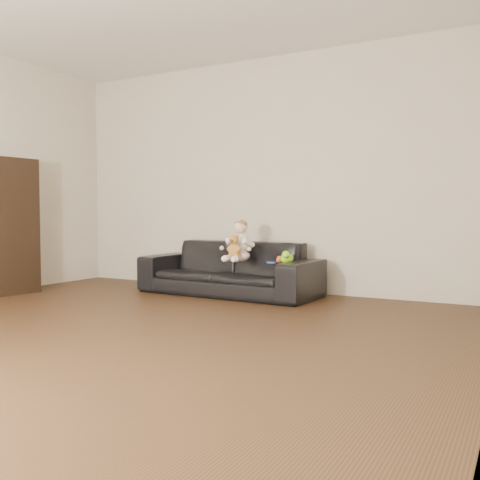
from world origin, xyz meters
The scene contains 10 objects.
floor centered at (0.00, 0.00, 0.00)m, with size 5.50×5.50×0.00m, color #3A2514.
wall_back centered at (0.00, 2.75, 1.30)m, with size 5.00×5.00×0.00m, color beige.
sofa centered at (-0.17, 2.25, 0.28)m, with size 1.93×0.76×0.56m, color black.
cabinet centered at (-2.30, 1.20, 0.73)m, with size 0.36×0.50×1.46m, color black.
shelf_item centered at (-2.28, 1.20, 1.06)m, with size 0.18×0.25×0.28m, color silver.
baby centered at (0.02, 2.15, 0.56)m, with size 0.29×0.36×0.43m.
teddy_bear centered at (0.03, 2.01, 0.53)m, with size 0.15×0.15×0.24m.
toy_green centered at (0.55, 2.15, 0.42)m, with size 0.13×0.15×0.11m, color #86EA1B.
toy_rattle centered at (0.45, 2.17, 0.40)m, with size 0.06×0.06×0.06m, color #E54D1B.
toy_blue_disc centered at (0.39, 2.13, 0.38)m, with size 0.10×0.10×0.01m, color blue.
Camera 1 is at (2.64, -2.68, 0.86)m, focal length 40.00 mm.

